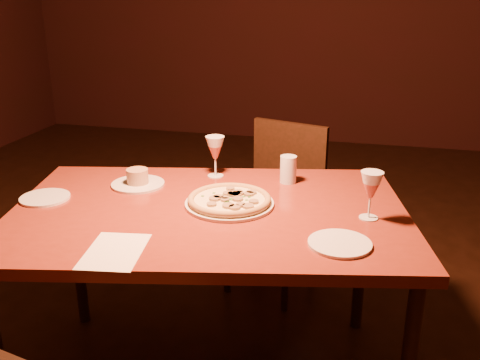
# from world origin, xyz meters

# --- Properties ---
(dining_table) EXTENTS (1.50, 1.12, 0.72)m
(dining_table) POSITION_xyz_m (-0.13, -0.04, 0.66)
(dining_table) COLOR maroon
(dining_table) RESTS_ON floor
(chair_far) EXTENTS (0.49, 0.49, 0.81)m
(chair_far) POSITION_xyz_m (-0.02, 0.76, 0.46)
(chair_far) COLOR black
(chair_far) RESTS_ON floor
(pizza_plate) EXTENTS (0.31, 0.31, 0.03)m
(pizza_plate) POSITION_xyz_m (-0.07, 0.01, 0.74)
(pizza_plate) COLOR silver
(pizza_plate) RESTS_ON dining_table
(ramekin_saucer) EXTENTS (0.20, 0.20, 0.06)m
(ramekin_saucer) POSITION_xyz_m (-0.46, 0.11, 0.74)
(ramekin_saucer) COLOR silver
(ramekin_saucer) RESTS_ON dining_table
(wine_glass_far) EXTENTS (0.07, 0.07, 0.16)m
(wine_glass_far) POSITION_xyz_m (-0.20, 0.28, 0.80)
(wine_glass_far) COLOR #B05249
(wine_glass_far) RESTS_ON dining_table
(wine_glass_right) EXTENTS (0.07, 0.07, 0.16)m
(wine_glass_right) POSITION_xyz_m (0.40, 0.01, 0.80)
(wine_glass_right) COLOR #B05249
(wine_glass_right) RESTS_ON dining_table
(water_tumbler) EXTENTS (0.06, 0.06, 0.11)m
(water_tumbler) POSITION_xyz_m (0.09, 0.28, 0.78)
(water_tumbler) COLOR silver
(water_tumbler) RESTS_ON dining_table
(side_plate_left) EXTENTS (0.18, 0.18, 0.01)m
(side_plate_left) POSITION_xyz_m (-0.72, -0.10, 0.73)
(side_plate_left) COLOR silver
(side_plate_left) RESTS_ON dining_table
(side_plate_near) EXTENTS (0.19, 0.19, 0.01)m
(side_plate_near) POSITION_xyz_m (0.33, -0.21, 0.73)
(side_plate_near) COLOR silver
(side_plate_near) RESTS_ON dining_table
(menu_card) EXTENTS (0.19, 0.26, 0.00)m
(menu_card) POSITION_xyz_m (-0.30, -0.41, 0.72)
(menu_card) COLOR white
(menu_card) RESTS_ON dining_table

